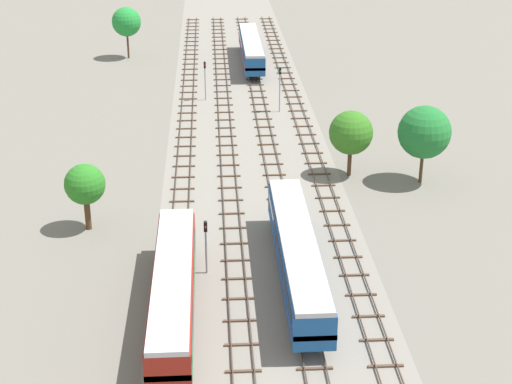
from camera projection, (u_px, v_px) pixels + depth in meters
ground_plane at (245, 127)px, 96.43m from camera, size 480.00×480.00×0.00m
ballast_bed at (245, 127)px, 96.43m from camera, size 18.14×176.00×0.01m
track_far_left at (186, 124)px, 96.90m from camera, size 2.40×126.00×0.29m
track_left at (225, 123)px, 97.16m from camera, size 2.40×126.00×0.29m
track_centre_left at (264, 123)px, 97.42m from camera, size 2.40×126.00×0.29m
track_centre at (302, 122)px, 97.68m from camera, size 2.40×126.00×0.29m
diesel_railcar_far_left_nearest at (173, 287)px, 56.89m from camera, size 2.96×20.50×3.80m
passenger_coach_centre_left_near at (297, 252)px, 61.66m from camera, size 2.96×22.00×3.80m
passenger_coach_centre_left_mid at (251, 48)px, 121.95m from camera, size 2.96×22.00×3.80m
signal_post_nearest at (205, 76)px, 104.82m from camera, size 0.28×0.47×5.32m
signal_post_near at (206, 240)px, 62.69m from camera, size 0.28×0.47×4.75m
signal_post_mid at (280, 84)px, 100.11m from camera, size 0.28×0.47×5.92m
lineside_tree_0 at (424, 132)px, 78.66m from camera, size 5.30×5.30×8.05m
lineside_tree_1 at (351, 133)px, 80.62m from camera, size 4.51×4.51×6.95m
lineside_tree_2 at (126, 22)px, 124.16m from camera, size 4.55×4.55×8.06m
lineside_tree_3 at (85, 185)px, 69.48m from camera, size 3.61×3.61×6.16m
spare_rail_bundle at (321, 291)px, 61.22m from camera, size 0.60×10.00×0.24m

